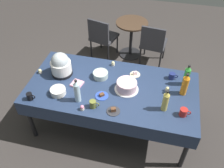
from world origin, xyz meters
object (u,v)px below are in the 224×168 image
Objects in this scene: coffee_mug_navy at (172,76)px; soda_bottle_lime_soda at (187,76)px; ceramic_snack_bowl at (58,91)px; coffee_mug_red at (184,112)px; potluck_table at (112,90)px; frosted_layer_cake at (127,86)px; coffee_mug_black at (30,96)px; cupcake_mint at (167,89)px; glass_salad_bowl at (101,75)px; coffee_mug_olive at (93,104)px; dessert_plate_cobalt at (102,96)px; maroon_chair_left at (102,36)px; soda_bottle_orange_juice at (185,85)px; soda_bottle_ginger_ale at (165,101)px; slow_cooker at (61,65)px; maroon_chair_right at (153,42)px; cupcake_rose at (40,71)px; dessert_plate_charcoal at (113,111)px; cupcake_lemon at (113,64)px; cupcake_berry at (82,108)px; soda_bottle_water at (77,91)px; round_cafe_table at (131,33)px; dessert_plate_cream at (135,74)px.

soda_bottle_lime_soda is at bearing -24.08° from coffee_mug_navy.
coffee_mug_red is (1.53, 0.01, 0.01)m from ceramic_snack_bowl.
frosted_layer_cake is at bearing -1.54° from potluck_table.
ceramic_snack_bowl is at bearing 30.71° from coffee_mug_black.
cupcake_mint is 0.60× the size of coffee_mug_black.
cupcake_mint is at bearing -139.56° from soda_bottle_lime_soda.
coffee_mug_navy is at bearing 11.56° from glass_salad_bowl.
dessert_plate_cobalt is at bearing 75.35° from coffee_mug_olive.
maroon_chair_left reaches higher than coffee_mug_navy.
coffee_mug_red is 0.15× the size of maroon_chair_left.
soda_bottle_orange_juice reaches higher than soda_bottle_ginger_ale.
coffee_mug_navy is (1.47, 0.25, -0.11)m from slow_cooker.
maroon_chair_right is (0.39, 1.57, -0.20)m from potluck_table.
coffee_mug_red is (0.16, -0.62, 0.01)m from coffee_mug_navy.
coffee_mug_red is at bearing -16.47° from potluck_table.
cupcake_rose is at bearing 171.11° from soda_bottle_ginger_ale.
coffee_mug_olive is (-0.25, 0.01, 0.04)m from dessert_plate_charcoal.
glass_salad_bowl is 0.63× the size of soda_bottle_orange_juice.
cupcake_lemon is (0.11, 0.28, -0.01)m from glass_salad_bowl.
dessert_plate_cobalt is at bearing -72.19° from glass_salad_bowl.
cupcake_mint is (0.95, 0.55, 0.00)m from cupcake_berry.
coffee_mug_black is (-0.57, -0.12, -0.11)m from soda_bottle_water.
ceramic_snack_bowl is 1.87m from maroon_chair_left.
soda_bottle_ginger_ale is 1.62m from coffee_mug_black.
dessert_plate_cream is at bearing -78.56° from round_cafe_table.
coffee_mug_red reaches higher than glass_salad_bowl.
cupcake_berry reaches higher than dessert_plate_charcoal.
cupcake_rose reaches higher than dessert_plate_charcoal.
potluck_table is 0.53m from cupcake_berry.
cupcake_berry is 0.20m from soda_bottle_water.
slow_cooker is 0.73m from cupcake_lemon.
frosted_layer_cake reaches higher than dessert_plate_cream.
soda_bottle_orange_juice reaches higher than cupcake_lemon.
coffee_mug_navy is at bearing 104.65° from coffee_mug_red.
dessert_plate_charcoal is 0.98m from coffee_mug_navy.
potluck_table is at bearing 161.45° from soda_bottle_ginger_ale.
soda_bottle_lime_soda is (1.54, 0.55, 0.11)m from ceramic_snack_bowl.
dessert_plate_cobalt is at bearing 58.12° from cupcake_berry.
cupcake_mint is 0.08× the size of maroon_chair_right.
cupcake_lemon is 1.00× the size of cupcake_mint.
soda_bottle_water is at bearing -177.27° from coffee_mug_red.
coffee_mug_navy is (0.99, 0.81, 0.01)m from cupcake_berry.
cupcake_berry is at bearing -154.37° from soda_bottle_orange_juice.
slow_cooker reaches higher than dessert_plate_cobalt.
coffee_mug_olive is (0.11, 0.07, 0.02)m from cupcake_berry.
frosted_layer_cake is 0.34m from dessert_plate_cobalt.
soda_bottle_lime_soda is at bearing -57.70° from round_cafe_table.
cupcake_mint is at bearing -0.32° from slow_cooker.
dessert_plate_cobalt is at bearing -145.83° from frosted_layer_cake.
slow_cooker is 0.74m from cupcake_berry.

